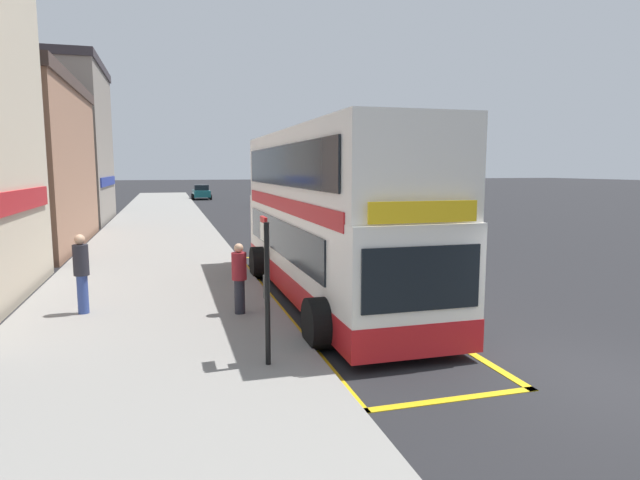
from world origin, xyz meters
TOP-DOWN VIEW (x-y plane):
  - ground_plane at (0.00, 32.00)m, footprint 260.00×260.00m
  - pavement_near at (-7.00, 32.00)m, footprint 6.00×76.00m
  - double_decker_bus at (-2.46, 6.90)m, footprint 3.19×10.95m
  - bus_bay_markings at (-2.53, 7.06)m, footprint 2.94×13.82m
  - bus_stop_sign at (-4.96, 2.15)m, footprint 0.09×0.51m
  - terrace_corner at (-14.89, 31.10)m, footprint 9.58×10.10m
  - parked_car_maroon_behind at (2.53, 42.27)m, footprint 2.09×4.20m
  - parked_car_teal_ahead at (-2.81, 54.79)m, footprint 2.09×4.20m
  - pedestrian_waiting_near_sign at (-8.44, 6.42)m, footprint 0.34×0.34m
  - pedestrian_further_back at (-5.00, 5.43)m, footprint 0.34×0.34m

SIDE VIEW (x-z plane):
  - ground_plane at x=0.00m, z-range 0.00..0.00m
  - bus_bay_markings at x=-2.53m, z-range 0.00..0.01m
  - pavement_near at x=-7.00m, z-range 0.00..0.14m
  - parked_car_maroon_behind at x=2.53m, z-range -0.01..1.61m
  - parked_car_teal_ahead at x=-2.81m, z-range -0.01..1.61m
  - pedestrian_further_back at x=-5.00m, z-range 0.21..1.82m
  - pedestrian_waiting_near_sign at x=-8.44m, z-range 0.23..2.05m
  - bus_stop_sign at x=-4.96m, z-range 0.39..2.87m
  - double_decker_bus at x=-2.46m, z-range -0.14..4.26m
  - terrace_corner at x=-14.89m, z-range 0.01..10.05m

